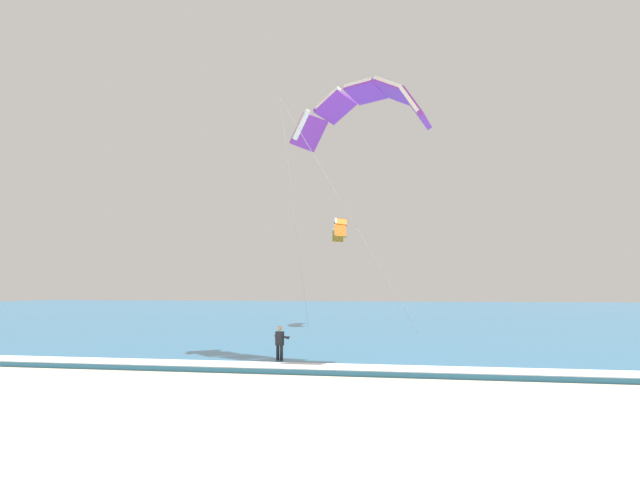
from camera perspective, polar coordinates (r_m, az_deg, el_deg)
sea at (r=83.23m, az=10.37°, el=-6.64°), size 200.00×120.00×0.20m
surf_foam at (r=24.39m, az=8.16°, el=-11.79°), size 200.00×1.93×0.04m
surfboard at (r=27.22m, az=-3.79°, el=-11.47°), size 0.93×1.46×0.09m
kitesurfer at (r=27.13m, az=-3.76°, el=-9.55°), size 0.65×0.64×1.69m
kite_primary at (r=32.96m, az=3.87°, el=12.34°), size 7.89×7.26×12.96m
kite_distant at (r=54.66m, az=1.82°, el=1.24°), size 2.11×5.53×1.95m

